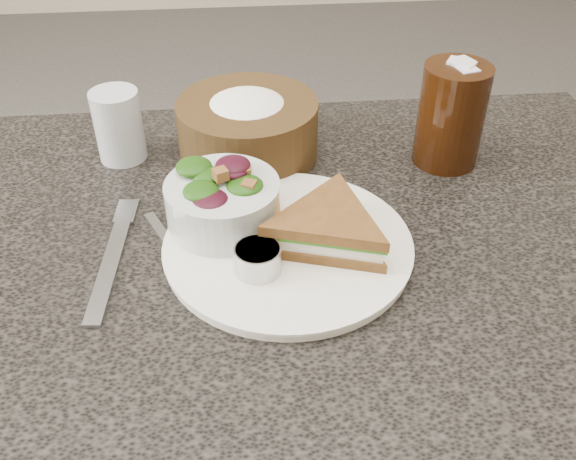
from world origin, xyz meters
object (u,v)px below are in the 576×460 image
Objects in this scene: dining_table at (287,433)px; cola_glass at (452,111)px; salad_bowl at (223,196)px; dressing_ramekin at (258,260)px; bread_basket at (248,120)px; water_glass at (119,126)px; sandwich at (328,228)px; dinner_plate at (288,246)px.

cola_glass is at bearing 34.69° from dining_table.
salad_bowl reaches higher than dining_table.
dining_table is 0.43m from salad_bowl.
dressing_ramekin reaches higher than dining_table.
dressing_ramekin is 0.26m from bread_basket.
water_glass is at bearing 127.30° from salad_bowl.
sandwich is at bearing -42.24° from water_glass.
dinner_plate is 5.52× the size of dressing_ramekin.
salad_bowl is at bearing 156.46° from dining_table.
cola_glass is (0.27, -0.04, 0.02)m from bread_basket.
bread_basket is at bearing 99.49° from dining_table.
dinner_plate is 1.46× the size of bread_basket.
dressing_ramekin is 0.35m from cola_glass.
bread_basket is (-0.04, 0.22, 0.05)m from dinner_plate.
bread_basket reaches higher than salad_bowl.
dining_table is 6.66× the size of cola_glass.
sandwich is at bearing -136.27° from cola_glass.
bread_basket reaches higher than dining_table.
dressing_ramekin is 0.32m from water_glass.
sandwich is at bearing -70.27° from bread_basket.
salad_bowl is at bearing -101.88° from bread_basket.
dressing_ramekin reaches higher than dinner_plate.
dining_table is at bearing 174.94° from sandwich.
dinner_plate is 0.22m from bread_basket.
dining_table is at bearing 58.26° from dressing_ramekin.
water_glass is at bearing 173.62° from cola_glass.
bread_basket is (-0.08, 0.22, 0.02)m from sandwich.
water_glass reaches higher than salad_bowl.
salad_bowl is 0.23m from water_glass.
dressing_ramekin is at bearing -137.36° from sandwich.
dining_table is 0.41m from sandwich.
water_glass is at bearing 154.89° from sandwich.
bread_basket is 1.95× the size of water_glass.
sandwich reaches higher than dining_table.
bread_basket reaches higher than sandwich.
dinner_plate is 0.06m from dressing_ramekin.
bread_basket is (-0.03, 0.20, 0.43)m from dining_table.
dinner_plate is at bearing -31.27° from salad_bowl.
salad_bowl is 0.89× the size of cola_glass.
dinner_plate is 0.05m from sandwich.
dressing_ramekin is 0.52× the size of water_glass.
water_glass is (-0.25, 0.23, 0.02)m from sandwich.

